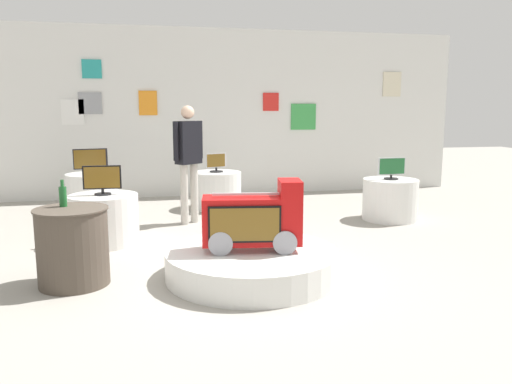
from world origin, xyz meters
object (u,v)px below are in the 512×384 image
Objects in this scene: display_pedestal_center_rear at (104,219)px; tv_on_far_right at (216,163)px; main_display_pedestal at (252,263)px; display_pedestal_far_right at (217,190)px; bottle_on_side_table at (63,196)px; display_pedestal_left_rear at (390,199)px; tv_on_center_rear at (102,179)px; tv_on_right_rear at (90,160)px; tv_on_left_rear at (392,168)px; shopper_browsing_near_truck at (188,155)px; side_table_round at (73,246)px; display_pedestal_right_rear at (92,192)px; novelty_firetruck_tv at (254,222)px.

tv_on_far_right reaches higher than display_pedestal_center_rear.
display_pedestal_center_rear is at bearing 133.18° from main_display_pedestal.
display_pedestal_far_right is at bearing 72.63° from tv_on_far_right.
display_pedestal_left_rear is at bearing 23.57° from bottle_on_side_table.
display_pedestal_left_rear is at bearing -30.05° from display_pedestal_far_right.
tv_on_center_rear is 2.28m from tv_on_right_rear.
shopper_browsing_near_truck is (-3.13, 0.41, 0.23)m from tv_on_left_rear.
bottle_on_side_table is (-2.01, -3.48, 0.08)m from tv_on_far_right.
display_pedestal_far_right is 3.20× the size of bottle_on_side_table.
tv_on_far_right is 1.24m from shopper_browsing_near_truck.
bottle_on_side_table is (-4.58, -1.99, 0.07)m from tv_on_left_rear.
tv_on_right_rear reaches higher than display_pedestal_left_rear.
side_table_round is (-1.79, 0.16, 0.25)m from main_display_pedestal.
shopper_browsing_near_truck reaches higher than display_pedestal_right_rear.
tv_on_center_rear is at bearing 133.41° from novelty_firetruck_tv.
display_pedestal_center_rear is 1.59× the size of tv_on_right_rear.
novelty_firetruck_tv is 1.19× the size of display_pedestal_center_rear.
bottle_on_side_table is (-1.89, 0.27, 0.30)m from novelty_firetruck_tv.
display_pedestal_center_rear is 2.68m from display_pedestal_far_right.
display_pedestal_left_rear is 3.24m from shopper_browsing_near_truck.
tv_on_left_rear is 4.38m from display_pedestal_center_rear.
tv_on_center_rear reaches higher than tv_on_left_rear.
bottle_on_side_table is (-2.01, -3.48, 0.57)m from display_pedestal_far_right.
tv_on_far_right reaches higher than main_display_pedestal.
display_pedestal_far_right is (1.75, 2.03, 0.00)m from display_pedestal_center_rear.
display_pedestal_far_right is at bearing 61.72° from side_table_round.
display_pedestal_right_rear and display_pedestal_far_right have the same top height.
side_table_round is 0.44× the size of shopper_browsing_near_truck.
novelty_firetruck_tv is at bearing -91.87° from tv_on_far_right.
bottle_on_side_table reaches higher than side_table_round.
tv_on_right_rear is at bearing 116.54° from main_display_pedestal.
tv_on_left_rear is at bearing -7.42° from shopper_browsing_near_truck.
side_table_round is (-4.50, -2.11, 0.08)m from display_pedestal_left_rear.
display_pedestal_far_right is (1.75, 2.03, -0.52)m from tv_on_center_rear.
display_pedestal_far_right is 1.42m from shopper_browsing_near_truck.
novelty_firetruck_tv is 3.53m from display_pedestal_left_rear.
display_pedestal_right_rear is at bearing 160.02° from display_pedestal_left_rear.
novelty_firetruck_tv is 3.91× the size of bottle_on_side_table.
tv_on_right_rear is 2.13m from tv_on_far_right.
display_pedestal_right_rear is at bearing 99.23° from tv_on_center_rear.
display_pedestal_center_rear is (-4.32, -0.54, -0.50)m from tv_on_left_rear.
display_pedestal_far_right is 4.06m from bottle_on_side_table.
display_pedestal_right_rear is at bearing 159.98° from tv_on_left_rear.
tv_on_center_rear is (-1.63, 1.72, 0.26)m from novelty_firetruck_tv.
tv_on_left_rear is 3.01m from display_pedestal_far_right.
tv_on_far_right is at bearing 49.20° from tv_on_center_rear.
tv_on_center_rear is 0.62× the size of side_table_round.
shopper_browsing_near_truck is (1.19, 0.95, 0.73)m from display_pedestal_center_rear.
tv_on_center_rear is 2.68m from tv_on_far_right.
display_pedestal_right_rear is 0.48× the size of shopper_browsing_near_truck.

